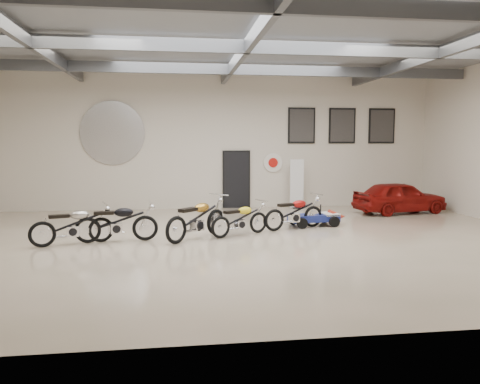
{
  "coord_description": "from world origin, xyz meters",
  "views": [
    {
      "loc": [
        -1.7,
        -11.46,
        2.44
      ],
      "look_at": [
        0.0,
        1.2,
        1.1
      ],
      "focal_mm": 35.0,
      "sensor_mm": 36.0,
      "label": 1
    }
  ],
  "objects": [
    {
      "name": "floor",
      "position": [
        0.0,
        0.0,
        0.0
      ],
      "size": [
        16.0,
        12.0,
        0.01
      ],
      "primitive_type": "cube",
      "color": "#C1A993",
      "rests_on": "ground"
    },
    {
      "name": "ceiling",
      "position": [
        0.0,
        0.0,
        5.0
      ],
      "size": [
        16.0,
        12.0,
        0.01
      ],
      "primitive_type": "cube",
      "color": "gray",
      "rests_on": "back_wall"
    },
    {
      "name": "back_wall",
      "position": [
        0.0,
        6.0,
        2.5
      ],
      "size": [
        16.0,
        0.02,
        5.0
      ],
      "primitive_type": "cube",
      "color": "beige",
      "rests_on": "floor"
    },
    {
      "name": "ceiling_beams",
      "position": [
        0.0,
        0.0,
        4.75
      ],
      "size": [
        15.8,
        11.8,
        0.32
      ],
      "primitive_type": null,
      "color": "#4F5156",
      "rests_on": "ceiling"
    },
    {
      "name": "door",
      "position": [
        0.5,
        5.95,
        1.05
      ],
      "size": [
        0.92,
        0.08,
        2.1
      ],
      "primitive_type": "cube",
      "color": "black",
      "rests_on": "back_wall"
    },
    {
      "name": "logo_plaque",
      "position": [
        -4.0,
        5.95,
        2.8
      ],
      "size": [
        2.3,
        0.06,
        1.16
      ],
      "primitive_type": null,
      "color": "silver",
      "rests_on": "back_wall"
    },
    {
      "name": "poster_left",
      "position": [
        3.0,
        5.96,
        3.1
      ],
      "size": [
        1.05,
        0.08,
        1.35
      ],
      "primitive_type": null,
      "color": "black",
      "rests_on": "back_wall"
    },
    {
      "name": "poster_mid",
      "position": [
        4.6,
        5.96,
        3.1
      ],
      "size": [
        1.05,
        0.08,
        1.35
      ],
      "primitive_type": null,
      "color": "black",
      "rests_on": "back_wall"
    },
    {
      "name": "poster_right",
      "position": [
        6.2,
        5.96,
        3.1
      ],
      "size": [
        1.05,
        0.08,
        1.35
      ],
      "primitive_type": null,
      "color": "black",
      "rests_on": "back_wall"
    },
    {
      "name": "oil_sign",
      "position": [
        1.9,
        5.95,
        1.7
      ],
      "size": [
        0.72,
        0.1,
        0.72
      ],
      "primitive_type": null,
      "color": "white",
      "rests_on": "back_wall"
    },
    {
      "name": "banner_stand",
      "position": [
        2.72,
        5.5,
        0.93
      ],
      "size": [
        0.52,
        0.25,
        1.85
      ],
      "primitive_type": null,
      "rotation": [
        0.0,
        0.0,
        -0.1
      ],
      "color": "white",
      "rests_on": "floor"
    },
    {
      "name": "motorcycle_silver",
      "position": [
        -4.23,
        0.05,
        0.5
      ],
      "size": [
        2.0,
        1.17,
        1.0
      ],
      "primitive_type": null,
      "rotation": [
        0.0,
        0.0,
        0.32
      ],
      "color": "silver",
      "rests_on": "floor"
    },
    {
      "name": "motorcycle_black",
      "position": [
        -3.21,
        0.25,
        0.51
      ],
      "size": [
        2.01,
        0.77,
        1.02
      ],
      "primitive_type": null,
      "rotation": [
        0.0,
        0.0,
        0.08
      ],
      "color": "silver",
      "rests_on": "floor"
    },
    {
      "name": "motorcycle_gold",
      "position": [
        -1.22,
        0.32,
        0.55
      ],
      "size": [
        1.96,
        1.96,
        1.1
      ],
      "primitive_type": null,
      "rotation": [
        0.0,
        0.0,
        0.78
      ],
      "color": "silver",
      "rests_on": "floor"
    },
    {
      "name": "motorcycle_yellow",
      "position": [
        -0.08,
        0.63,
        0.46
      ],
      "size": [
        1.81,
        1.32,
        0.92
      ],
      "primitive_type": null,
      "rotation": [
        0.0,
        0.0,
        0.5
      ],
      "color": "silver",
      "rests_on": "floor"
    },
    {
      "name": "motorcycle_red",
      "position": [
        1.57,
        1.34,
        0.5
      ],
      "size": [
        2.0,
        1.25,
        0.99
      ],
      "primitive_type": null,
      "rotation": [
        0.0,
        0.0,
        0.37
      ],
      "color": "silver",
      "rests_on": "floor"
    },
    {
      "name": "go_kart",
      "position": [
        2.42,
        1.79,
        0.32
      ],
      "size": [
        1.87,
        1.03,
        0.65
      ],
      "primitive_type": null,
      "rotation": [
        0.0,
        0.0,
        0.13
      ],
      "color": "navy",
      "rests_on": "floor"
    },
    {
      "name": "vintage_car",
      "position": [
        5.99,
        3.86,
        0.56
      ],
      "size": [
        1.87,
        3.45,
        1.12
      ],
      "primitive_type": "imported",
      "rotation": [
        0.0,
        0.0,
        1.75
      ],
      "color": "maroon",
      "rests_on": "floor"
    }
  ]
}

